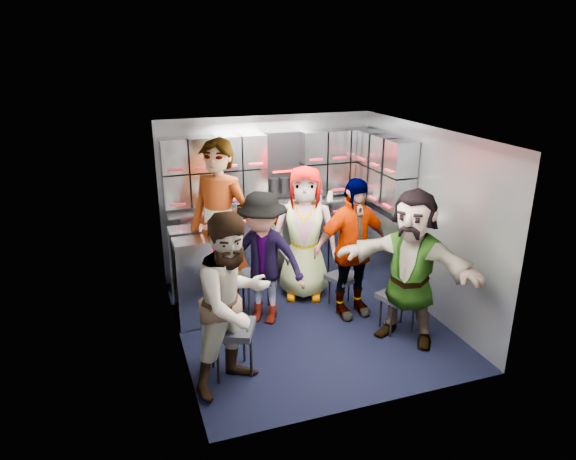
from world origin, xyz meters
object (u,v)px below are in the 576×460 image
object	(u,v)px
jump_seat_near_left	(231,331)
attendant_arc_e	(410,267)
attendant_arc_a	(234,303)
jump_seat_center	(299,257)
attendant_arc_c	(304,233)
attendant_arc_b	(263,259)
attendant_standing	(220,231)
jump_seat_near_right	(398,298)
jump_seat_mid_left	(259,279)
attendant_arc_d	(352,249)
jump_seat_mid_right	(343,278)

from	to	relation	value
jump_seat_near_left	attendant_arc_e	size ratio (longest dim) A/B	0.33
jump_seat_near_left	attendant_arc_a	world-z (taller)	attendant_arc_a
jump_seat_center	attendant_arc_c	world-z (taller)	attendant_arc_c
attendant_arc_e	attendant_arc_b	bearing A→B (deg)	-162.91
attendant_standing	attendant_arc_b	distance (m)	0.56
jump_seat_near_left	jump_seat_near_right	distance (m)	1.87
attendant_standing	attendant_arc_a	size ratio (longest dim) A/B	1.23
jump_seat_mid_left	attendant_arc_c	bearing A→B (deg)	21.52
attendant_standing	attendant_arc_b	world-z (taller)	attendant_standing
attendant_arc_c	attendant_arc_e	xyz separation A→B (m)	(0.66, -1.28, -0.00)
attendant_arc_e	attendant_standing	bearing A→B (deg)	-164.16
jump_seat_near_left	attendant_arc_d	world-z (taller)	attendant_arc_d
jump_seat_near_left	jump_seat_center	size ratio (longest dim) A/B	1.11
jump_seat_mid_left	attendant_arc_b	size ratio (longest dim) A/B	0.34
jump_seat_near_left	attendant_arc_a	xyz separation A→B (m)	(0.00, -0.18, 0.38)
jump_seat_center	attendant_arc_e	size ratio (longest dim) A/B	0.30
jump_seat_center	jump_seat_mid_right	bearing A→B (deg)	-60.96
jump_seat_near_left	jump_seat_near_right	size ratio (longest dim) A/B	1.21
attendant_arc_a	attendant_arc_b	xyz separation A→B (m)	(0.56, 1.03, -0.07)
jump_seat_center	attendant_arc_e	bearing A→B (deg)	-65.75
jump_seat_mid_left	attendant_arc_e	distance (m)	1.70
jump_seat_center	attendant_arc_c	xyz separation A→B (m)	(0.00, -0.18, 0.38)
jump_seat_mid_left	attendant_standing	xyz separation A→B (m)	(-0.39, 0.13, 0.58)
attendant_arc_d	jump_seat_near_left	bearing A→B (deg)	-161.18
attendant_arc_d	attendant_arc_e	size ratio (longest dim) A/B	0.99
attendant_arc_b	attendant_arc_e	bearing A→B (deg)	2.70
jump_seat_center	attendant_arc_c	distance (m)	0.42
jump_seat_mid_left	jump_seat_near_right	xyz separation A→B (m)	(1.30, -0.85, -0.05)
attendant_arc_c	attendant_arc_e	distance (m)	1.44
jump_seat_center	attendant_arc_a	bearing A→B (deg)	-126.23
jump_seat_mid_left	attendant_arc_b	world-z (taller)	attendant_arc_b
jump_seat_mid_right	attendant_arc_a	xyz separation A→B (m)	(-1.54, -1.04, 0.46)
jump_seat_center	attendant_arc_d	bearing A→B (deg)	-66.86
attendant_arc_e	jump_seat_near_right	bearing A→B (deg)	140.09
jump_seat_near_left	attendant_arc_c	xyz separation A→B (m)	(1.20, 1.28, 0.37)
jump_seat_mid_left	attendant_arc_d	distance (m)	1.10
attendant_arc_b	attendant_arc_d	size ratio (longest dim) A/B	0.93
attendant_arc_a	attendant_arc_c	xyz separation A→B (m)	(1.20, 1.46, -0.01)
jump_seat_mid_left	jump_seat_mid_right	size ratio (longest dim) A/B	1.16
jump_seat_center	attendant_arc_e	xyz separation A→B (m)	(0.66, -1.46, 0.38)
attendant_standing	attendant_arc_d	world-z (taller)	attendant_standing
jump_seat_near_left	jump_seat_near_right	bearing A→B (deg)	5.58
attendant_arc_b	attendant_standing	bearing A→B (deg)	177.56
jump_seat_center	attendant_arc_b	bearing A→B (deg)	-136.37
jump_seat_mid_right	jump_seat_near_right	world-z (taller)	jump_seat_near_right
attendant_standing	attendant_arc_e	xyz separation A→B (m)	(1.69, -1.15, -0.20)
jump_seat_near_left	attendant_arc_c	bearing A→B (deg)	46.82
attendant_standing	attendant_arc_d	size ratio (longest dim) A/B	1.26
attendant_arc_e	jump_seat_mid_left	bearing A→B (deg)	-168.14
attendant_standing	attendant_arc_b	size ratio (longest dim) A/B	1.35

